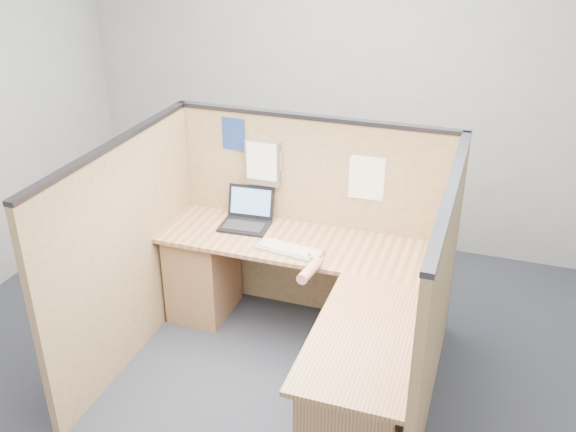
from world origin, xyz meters
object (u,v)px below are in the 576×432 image
at_px(keyboard, 290,250).
at_px(mouse, 316,257).
at_px(l_desk, 307,319).
at_px(laptop, 248,216).

distance_m(keyboard, mouse, 0.20).
height_order(l_desk, mouse, mouse).
height_order(laptop, mouse, laptop).
xyz_separation_m(l_desk, keyboard, (-0.20, 0.23, 0.35)).
bearing_deg(l_desk, keyboard, 130.37).
bearing_deg(keyboard, mouse, -4.25).
relative_size(laptop, mouse, 3.41).
height_order(l_desk, laptop, laptop).
bearing_deg(mouse, laptop, 150.90).
bearing_deg(laptop, mouse, -33.34).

